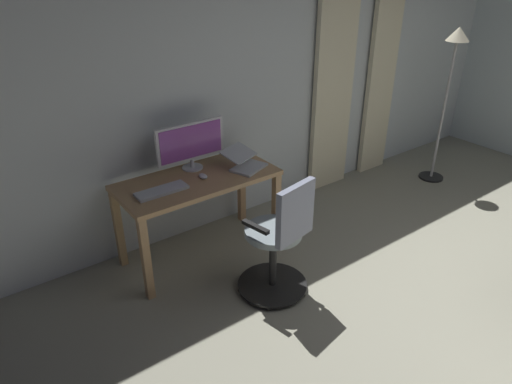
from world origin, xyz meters
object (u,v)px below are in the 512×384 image
Objects in this scene: computer_keyboard at (162,191)px; desk at (198,190)px; computer_mouse at (203,176)px; computer_monitor at (191,143)px; office_chair at (279,242)px; laptop at (245,162)px; floor_lamp at (452,70)px.

desk is at bearing -170.60° from computer_keyboard.
desk is 0.14m from computer_mouse.
computer_keyboard is (0.42, 0.25, -0.22)m from computer_monitor.
desk is 3.24× the size of computer_keyboard.
computer_monitor reaches higher than office_chair.
desk is 0.87m from office_chair.
laptop is (-0.22, -0.75, 0.34)m from office_chair.
laptop reaches higher than computer_keyboard.
office_chair is 0.58× the size of floor_lamp.
office_chair is 2.43× the size of computer_keyboard.
computer_mouse is 0.06× the size of floor_lamp.
laptop is (-0.44, 0.07, 0.16)m from desk.
office_chair is at bearing 104.94° from desk.
floor_lamp is (-3.00, 0.28, 0.64)m from desk.
computer_keyboard reaches higher than desk.
desk is at bearing -5.40° from floor_lamp.
computer_monitor is 0.49m from laptop.
desk is 2.12× the size of computer_monitor.
laptop is at bearing 63.07° from office_chair.
desk is at bearing 94.16° from office_chair.
floor_lamp is at bearing 170.77° from computer_monitor.
computer_mouse is (0.18, -0.78, 0.30)m from office_chair.
computer_monitor is at bearing 87.90° from office_chair.
computer_keyboard is 0.39m from computer_mouse.
desk is 13.37× the size of computer_mouse.
computer_keyboard is 3.40m from floor_lamp.
office_chair is 1.00m from computer_keyboard.
office_chair is (-0.22, 0.82, -0.18)m from desk.
desk is 1.33× the size of office_chair.
computer_mouse is at bearing 92.36° from office_chair.
floor_lamp is at bearing 0.11° from office_chair.
laptop is at bearing 170.89° from desk.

